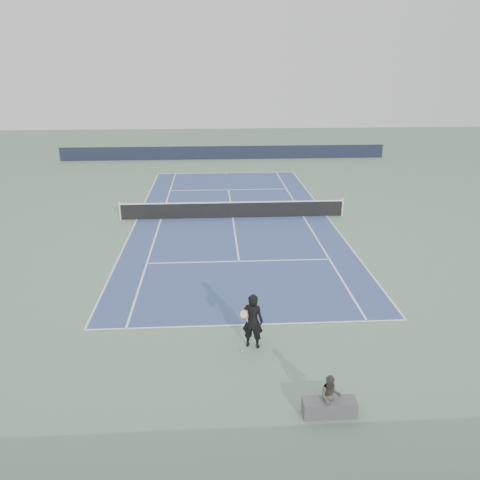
{
  "coord_description": "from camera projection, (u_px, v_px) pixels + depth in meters",
  "views": [
    {
      "loc": [
        -1.11,
        -25.69,
        8.31
      ],
      "look_at": [
        0.03,
        -6.57,
        1.1
      ],
      "focal_mm": 35.0,
      "sensor_mm": 36.0,
      "label": 1
    }
  ],
  "objects": [
    {
      "name": "ground",
      "position": [
        233.0,
        218.0,
        26.99
      ],
      "size": [
        80.0,
        80.0,
        0.0
      ],
      "primitive_type": "plane",
      "color": "slate"
    },
    {
      "name": "court_surface",
      "position": [
        233.0,
        218.0,
        26.99
      ],
      "size": [
        10.97,
        23.77,
        0.01
      ],
      "primitive_type": "cube",
      "color": "#34477B",
      "rests_on": "ground"
    },
    {
      "name": "spectator_bench",
      "position": [
        330.0,
        402.0,
        11.7
      ],
      "size": [
        1.38,
        0.55,
        1.16
      ],
      "color": "#4D4D51",
      "rests_on": "ground"
    },
    {
      "name": "tennis_net",
      "position": [
        233.0,
        209.0,
        26.81
      ],
      "size": [
        12.9,
        0.1,
        1.07
      ],
      "color": "silver",
      "rests_on": "ground"
    },
    {
      "name": "windscreen_far",
      "position": [
        224.0,
        153.0,
        43.48
      ],
      "size": [
        30.0,
        0.25,
        1.2
      ],
      "primitive_type": "cube",
      "color": "black",
      "rests_on": "ground"
    },
    {
      "name": "tennis_player",
      "position": [
        253.0,
        321.0,
        14.39
      ],
      "size": [
        0.85,
        0.69,
        1.82
      ],
      "color": "black",
      "rests_on": "ground"
    },
    {
      "name": "tennis_ball",
      "position": [
        242.0,
        351.0,
        14.38
      ],
      "size": [
        0.07,
        0.07,
        0.07
      ],
      "primitive_type": "sphere",
      "color": "#BCE32E",
      "rests_on": "ground"
    }
  ]
}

